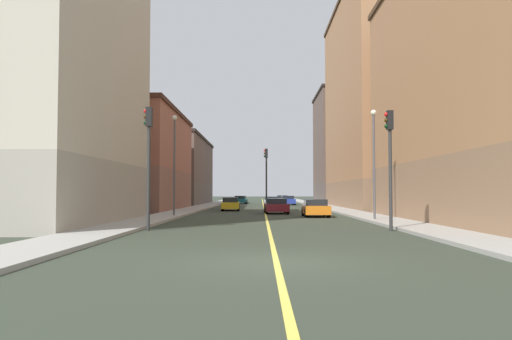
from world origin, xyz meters
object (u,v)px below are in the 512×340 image
object	(u,v)px
building_left_far	(346,148)
car_white	(282,200)
car_maroon	(276,206)
car_orange	(316,208)
building_right_corner	(40,59)
traffic_light_median_far	(266,171)
building_left_near	(494,82)
car_teal	(241,200)
traffic_light_right_near	(148,150)
car_yellow	(231,204)
building_right_distant	(174,171)
building_left_mid	(379,103)
car_blue	(288,200)
traffic_light_left_near	(390,152)
street_lamp_right_near	(174,155)
car_silver	(272,202)
building_right_midblock	(134,160)
street_lamp_left_near	(374,152)

from	to	relation	value
building_left_far	car_white	xyz separation A→B (m)	(-10.18, -1.27, -8.14)
building_left_far	car_maroon	distance (m)	39.83
car_orange	car_maroon	bearing A→B (deg)	116.76
building_right_corner	traffic_light_median_far	xyz separation A→B (m)	(13.31, 20.68, -5.60)
building_left_near	car_teal	distance (m)	53.35
traffic_light_right_near	car_white	size ratio (longest dim) A/B	1.30
car_yellow	car_maroon	distance (m)	8.23
building_right_distant	building_left_mid	bearing A→B (deg)	-33.07
building_right_distant	car_blue	distance (m)	17.40
traffic_light_right_near	car_orange	bearing A→B (deg)	55.88
traffic_light_left_near	street_lamp_right_near	distance (m)	17.88
car_yellow	car_blue	world-z (taller)	car_yellow
building_left_far	car_silver	distance (m)	23.87
traffic_light_left_near	traffic_light_median_far	size ratio (longest dim) A/B	0.93
building_right_distant	street_lamp_right_near	bearing A→B (deg)	-80.32
car_yellow	car_teal	xyz separation A→B (m)	(-0.17, 29.42, -0.03)
car_yellow	car_blue	size ratio (longest dim) A/B	1.15
car_teal	car_orange	size ratio (longest dim) A/B	0.96
car_orange	car_yellow	bearing A→B (deg)	119.41
building_left_near	building_right_corner	bearing A→B (deg)	-178.97
car_orange	building_left_mid	bearing A→B (deg)	64.66
building_left_near	building_right_distant	world-z (taller)	building_left_near
traffic_light_right_near	car_white	bearing A→B (deg)	81.04
car_teal	car_silver	bearing A→B (deg)	-76.21
building_right_distant	car_silver	xyz separation A→B (m)	(14.11, -13.57, -4.25)
building_right_corner	building_right_midblock	xyz separation A→B (m)	(0.00, 21.83, -4.53)
traffic_light_left_near	street_lamp_left_near	size ratio (longest dim) A/B	0.83
car_maroon	car_yellow	bearing A→B (deg)	121.38
building_left_near	car_silver	bearing A→B (deg)	110.99
building_left_near	building_left_mid	distance (m)	28.51
building_left_mid	car_blue	xyz separation A→B (m)	(-9.71, 14.18, -11.33)
building_right_corner	car_teal	world-z (taller)	building_right_corner
building_right_midblock	street_lamp_left_near	xyz separation A→B (m)	(19.83, -19.14, -0.70)
traffic_light_left_near	street_lamp_right_near	bearing A→B (deg)	133.62
building_left_near	car_maroon	xyz separation A→B (m)	(-12.24, 13.64, -7.58)
car_yellow	car_blue	distance (m)	22.82
car_orange	building_left_near	bearing A→B (deg)	-40.81
street_lamp_right_near	car_orange	world-z (taller)	street_lamp_right_near
traffic_light_right_near	building_right_corner	bearing A→B (deg)	145.60
street_lamp_left_near	car_blue	size ratio (longest dim) A/B	1.70
building_right_distant	car_teal	size ratio (longest dim) A/B	6.00
building_left_near	car_silver	size ratio (longest dim) A/B	5.51
building_left_mid	traffic_light_left_near	size ratio (longest dim) A/B	4.54
building_right_corner	traffic_light_right_near	size ratio (longest dim) A/B	3.28
building_left_mid	car_orange	world-z (taller)	building_left_mid
car_blue	building_right_distant	bearing A→B (deg)	169.90
traffic_light_left_near	car_silver	xyz separation A→B (m)	(-4.71, 37.42, -3.04)
street_lamp_left_near	street_lamp_right_near	size ratio (longest dim) A/B	0.94
building_left_mid	car_maroon	size ratio (longest dim) A/B	6.30
building_right_corner	car_yellow	size ratio (longest dim) A/B	4.13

